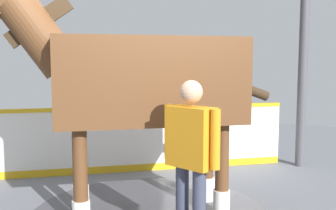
# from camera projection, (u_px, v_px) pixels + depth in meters

# --- Properties ---
(barrier_wall) EXTENTS (4.31, 3.36, 1.10)m
(barrier_wall) POSITION_uv_depth(u_px,v_px,m) (130.00, 141.00, 6.59)
(barrier_wall) COLOR white
(barrier_wall) RESTS_ON ground
(roof_post_far) EXTENTS (0.16, 0.16, 2.97)m
(roof_post_far) POSITION_uv_depth(u_px,v_px,m) (302.00, 82.00, 6.84)
(roof_post_far) COLOR #4C4C51
(roof_post_far) RESTS_ON ground
(horse) EXTENTS (2.92, 2.39, 2.75)m
(horse) POSITION_uv_depth(u_px,v_px,m) (139.00, 82.00, 4.62)
(horse) COLOR brown
(horse) RESTS_ON ground
(handler) EXTENTS (0.64, 0.36, 1.66)m
(handler) POSITION_uv_depth(u_px,v_px,m) (191.00, 153.00, 3.80)
(handler) COLOR black
(handler) RESTS_ON ground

